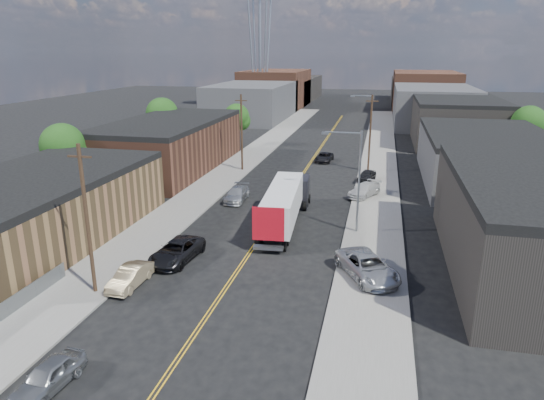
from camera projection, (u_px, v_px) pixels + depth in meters
The scene contains 32 objects.
ground at pixel (318, 151), 76.93m from camera, with size 260.00×260.00×0.00m, color black.
centerline at pixel (303, 174), 62.95m from camera, with size 0.32×120.00×0.01m, color gold.
sidewalk_left at pixel (233, 169), 64.93m from camera, with size 5.00×140.00×0.15m, color slate.
sidewalk_right at pixel (378, 177), 60.93m from camera, with size 5.00×140.00×0.15m, color slate.
warehouse_tan at pixel (41, 206), 40.76m from camera, with size 12.00×22.00×5.60m.
warehouse_brown at pixel (169, 144), 64.84m from camera, with size 12.00×26.00×6.60m.
industrial_right_b at pixel (485, 157), 58.35m from camera, with size 14.00×24.00×6.10m.
industrial_right_c at pixel (457, 121), 82.35m from camera, with size 14.00×22.00×7.60m.
skyline_left_a at pixel (253, 101), 112.57m from camera, with size 16.00×30.00×8.00m, color #3D3D40.
skyline_right_a at pixel (432, 105), 104.14m from camera, with size 16.00×30.00×8.00m, color #3D3D40.
skyline_left_b at pixel (276, 89), 135.56m from camera, with size 16.00×26.00×10.00m, color #532F21.
skyline_right_b at pixel (424, 91), 127.14m from camera, with size 16.00×26.00×10.00m, color #532F21.
skyline_left_c at pixel (289, 89), 154.64m from camera, with size 16.00×40.00×7.00m, color black.
skyline_right_c at pixel (419, 91), 146.21m from camera, with size 16.00×40.00×7.00m, color black.
streetlight_near at pixel (355, 174), 41.15m from camera, with size 3.39×0.25×9.00m.
streetlight_far at pixel (369, 119), 73.75m from camera, with size 3.39×0.25×9.00m.
utility_pole_left_near at pixel (87, 220), 30.55m from camera, with size 1.60×0.26×10.00m.
utility_pole_left_far at pixel (242, 132), 63.16m from camera, with size 1.60×0.26×10.00m.
utility_pole_right at pixel (370, 133), 62.50m from camera, with size 1.60×0.26×10.00m.
tree_left_near at pixel (64, 148), 52.49m from camera, with size 4.85×4.76×7.91m.
tree_left_mid at pixel (163, 116), 75.69m from camera, with size 5.10×5.04×8.37m.
tree_left_far at pixel (237, 118), 80.38m from camera, with size 4.35×4.20×6.97m.
tree_right_far at pixel (529, 125), 69.07m from camera, with size 4.85×4.76×7.91m.
semi_truck at pixel (286, 201), 44.30m from camera, with size 3.36×14.88×3.85m.
car_left_a at pixel (48, 376), 22.81m from camera, with size 1.62×4.02×1.37m, color gray.
car_left_b at pixel (130, 277), 32.80m from camera, with size 1.47×4.21×1.39m, color #9B8966.
car_left_c at pixel (177, 251), 36.76m from camera, with size 2.56×5.55×1.54m, color black.
car_left_d at pixel (237, 194), 51.52m from camera, with size 2.02×4.97×1.44m, color #A6A8AB.
car_right_lot_a at pixel (367, 266), 33.70m from camera, with size 2.74×5.94×1.65m, color #AEB1B4.
car_right_lot_b at pixel (364, 190), 52.59m from camera, with size 1.96×4.82×1.40m, color #B1B1B1.
car_right_lot_c at pixel (367, 176), 58.77m from camera, with size 1.56×3.89×1.32m, color black.
car_ahead_truck at pixel (324, 157), 69.60m from camera, with size 2.13×4.62×1.28m, color black.
Camera 1 is at (9.55, -15.53, 15.38)m, focal length 32.00 mm.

